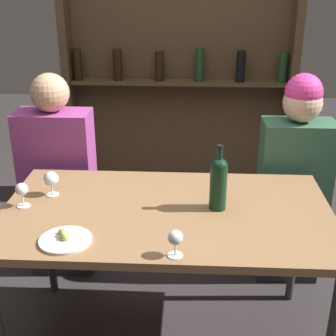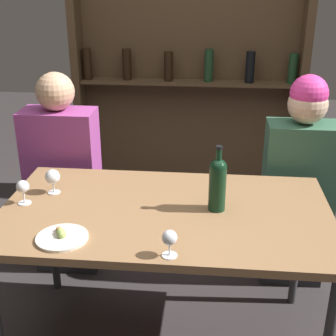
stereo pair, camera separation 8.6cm
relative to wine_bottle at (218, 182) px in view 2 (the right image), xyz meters
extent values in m
cube|color=olive|center=(-0.23, -0.03, -0.15)|extent=(1.49, 0.85, 0.04)
cylinder|color=#2D2D30|center=(-0.91, 0.34, -0.53)|extent=(0.04, 0.04, 0.71)
cylinder|color=#2D2D30|center=(0.45, 0.34, -0.53)|extent=(0.04, 0.04, 0.71)
cube|color=#4C3823|center=(-0.23, 1.76, 0.19)|extent=(1.71, 0.02, 2.15)
cube|color=#4C3823|center=(-1.08, 1.66, 0.19)|extent=(0.06, 0.18, 2.15)
cube|color=#4C3823|center=(0.62, 1.66, 0.19)|extent=(0.06, 0.18, 2.15)
cube|color=#4C3823|center=(-0.23, 1.66, 0.07)|extent=(1.63, 0.18, 0.02)
cylinder|color=black|center=(-1.00, 1.65, 0.19)|extent=(0.07, 0.07, 0.24)
cylinder|color=black|center=(-0.70, 1.67, 0.19)|extent=(0.07, 0.07, 0.23)
cylinder|color=black|center=(-0.38, 1.66, 0.19)|extent=(0.07, 0.07, 0.22)
cylinder|color=#19381E|center=(-0.07, 1.66, 0.20)|extent=(0.07, 0.07, 0.24)
cylinder|color=black|center=(0.23, 1.66, 0.19)|extent=(0.07, 0.07, 0.23)
cylinder|color=#19381E|center=(0.55, 1.65, 0.19)|extent=(0.07, 0.07, 0.22)
cylinder|color=black|center=(0.00, 0.00, -0.03)|extent=(0.08, 0.08, 0.20)
sphere|color=black|center=(0.00, 0.00, 0.07)|extent=(0.08, 0.08, 0.08)
cylinder|color=black|center=(0.00, 0.00, 0.11)|extent=(0.03, 0.03, 0.09)
cylinder|color=black|center=(0.00, 0.00, 0.16)|extent=(0.03, 0.03, 0.01)
cylinder|color=silver|center=(-0.17, -0.39, -0.13)|extent=(0.06, 0.06, 0.00)
cylinder|color=silver|center=(-0.17, -0.39, -0.10)|extent=(0.01, 0.01, 0.06)
sphere|color=silver|center=(-0.17, -0.39, -0.06)|extent=(0.06, 0.06, 0.06)
cylinder|color=silver|center=(-0.88, -0.03, -0.13)|extent=(0.06, 0.06, 0.00)
cylinder|color=silver|center=(-0.88, -0.03, -0.10)|extent=(0.01, 0.01, 0.07)
sphere|color=silver|center=(-0.88, -0.03, -0.05)|extent=(0.06, 0.06, 0.06)
cylinder|color=silver|center=(-0.78, 0.09, -0.13)|extent=(0.06, 0.06, 0.00)
cylinder|color=silver|center=(-0.78, 0.09, -0.10)|extent=(0.01, 0.01, 0.06)
sphere|color=silver|center=(-0.78, 0.09, -0.05)|extent=(0.07, 0.07, 0.07)
cylinder|color=silver|center=(-0.61, -0.31, -0.13)|extent=(0.21, 0.21, 0.01)
sphere|color=#C67038|center=(-0.64, -0.28, -0.12)|extent=(0.03, 0.03, 0.03)
sphere|color=#99B256|center=(-0.61, -0.32, -0.11)|extent=(0.03, 0.03, 0.03)
sphere|color=#99B256|center=(-0.62, -0.30, -0.11)|extent=(0.04, 0.04, 0.04)
sphere|color=#B74C3D|center=(-0.61, -0.31, -0.11)|extent=(0.03, 0.03, 0.03)
cube|color=#26262B|center=(-0.90, 0.59, -0.66)|extent=(0.38, 0.22, 0.45)
cube|color=#9E3F8C|center=(-0.90, 0.59, -0.15)|extent=(0.42, 0.22, 0.57)
sphere|color=tan|center=(-0.90, 0.59, 0.24)|extent=(0.21, 0.21, 0.21)
cube|color=#26262B|center=(0.47, 0.59, -0.66)|extent=(0.36, 0.22, 0.45)
cube|color=#38664C|center=(0.47, 0.59, -0.17)|extent=(0.40, 0.22, 0.53)
sphere|color=beige|center=(0.47, 0.59, 0.20)|extent=(0.21, 0.21, 0.21)
sphere|color=#EA3893|center=(0.47, 0.59, 0.26)|extent=(0.20, 0.20, 0.20)
camera|label=1|loc=(-0.12, -1.88, 0.86)|focal=50.00mm
camera|label=2|loc=(-0.04, -1.88, 0.86)|focal=50.00mm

